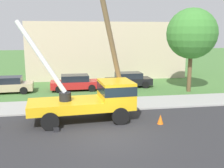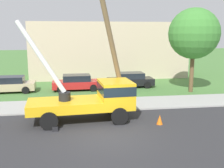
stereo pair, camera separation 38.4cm
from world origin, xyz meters
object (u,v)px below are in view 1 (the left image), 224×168
Objects in this scene: utility_truck at (95,97)px; leaning_utility_pole at (112,45)px; parked_sedan_red at (75,83)px; traffic_cone_ahead at (160,119)px; traffic_cone_curbside at (114,109)px; roadside_tree_near at (192,34)px; parked_sedan_black at (128,80)px; parked_sedan_tan at (7,85)px.

leaning_utility_pole reaches higher than utility_truck.
leaning_utility_pole is at bearing -74.28° from parked_sedan_red.
traffic_cone_curbside is (-2.26, 2.59, 0.00)m from traffic_cone_ahead.
leaning_utility_pole reaches higher than roadside_tree_near.
leaning_utility_pole is 1.19× the size of roadside_tree_near.
parked_sedan_red is 0.60× the size of roadside_tree_near.
parked_sedan_red and parked_sedan_black have the same top height.
leaning_utility_pole is at bearing -145.70° from roadside_tree_near.
utility_truck reaches higher than parked_sedan_tan.
leaning_utility_pole reaches higher than traffic_cone_ahead.
utility_truck reaches higher than traffic_cone_curbside.
parked_sedan_black is at bearing 65.59° from utility_truck.
utility_truck is at bearing -144.61° from roadside_tree_near.
parked_sedan_tan is at bearing 128.29° from utility_truck.
parked_sedan_tan is at bearing -179.23° from parked_sedan_red.
parked_sedan_tan reaches higher than traffic_cone_ahead.
leaning_utility_pole is 1.95× the size of parked_sedan_tan.
roadside_tree_near is (5.54, 7.96, 4.85)m from traffic_cone_ahead.
parked_sedan_black is at bearing 3.75° from parked_sedan_tan.
leaning_utility_pole is (1.22, 1.09, 3.07)m from utility_truck.
leaning_utility_pole is 11.70m from parked_sedan_tan.
parked_sedan_black is (3.05, 8.31, -3.76)m from leaning_utility_pole.
utility_truck reaches higher than parked_sedan_black.
traffic_cone_curbside is (0.16, 0.06, -4.19)m from leaning_utility_pole.
parked_sedan_red is (-0.93, 8.76, -0.70)m from utility_truck.
utility_truck is 10.35m from parked_sedan_black.
utility_truck is 12.36× the size of traffic_cone_curbside.
parked_sedan_black is 7.21m from roadside_tree_near.
roadside_tree_near is (10.12, -2.23, 4.42)m from parked_sedan_red.
parked_sedan_black is at bearing 149.67° from roadside_tree_near.
traffic_cone_ahead is 1.00× the size of traffic_cone_curbside.
parked_sedan_tan and parked_sedan_red have the same top height.
parked_sedan_tan is 0.61× the size of roadside_tree_near.
utility_truck is 2.13m from traffic_cone_curbside.
roadside_tree_near is at bearing -12.42° from parked_sedan_red.
parked_sedan_red is (-4.58, 10.19, 0.43)m from traffic_cone_ahead.
traffic_cone_ahead is 10.84m from roadside_tree_near.
traffic_cone_ahead is at bearing -65.78° from parked_sedan_red.
leaning_utility_pole is 15.58× the size of traffic_cone_curbside.
traffic_cone_ahead is 11.18m from parked_sedan_red.
traffic_cone_curbside is at bearing 39.85° from utility_truck.
parked_sedan_black is at bearing 86.73° from traffic_cone_ahead.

